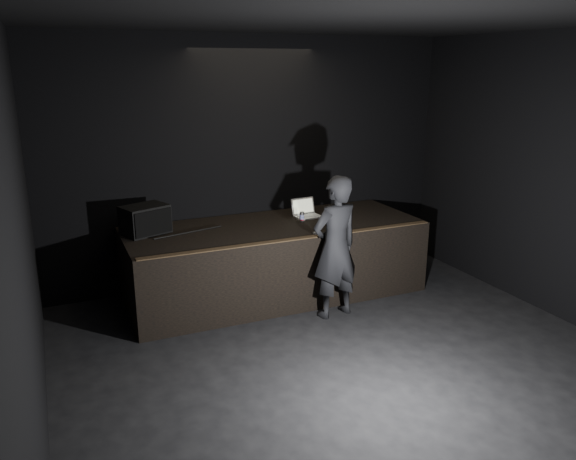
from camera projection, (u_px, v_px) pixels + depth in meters
The scene contains 11 objects.
ground at pixel (381, 393), 5.49m from camera, with size 7.00×7.00×0.00m, color black.
room_walls at pixel (392, 190), 4.92m from camera, with size 6.10×7.10×3.52m.
stage_riser at pixel (275, 260), 7.74m from camera, with size 4.00×1.50×1.00m, color black.
riser_lip at pixel (296, 239), 6.98m from camera, with size 3.92×0.10×0.01m, color brown.
stage_monitor at pixel (145, 220), 7.15m from camera, with size 0.66×0.57×0.37m.
cable at pixel (188, 232), 7.22m from camera, with size 0.02×0.02×0.96m, color black.
laptop at pixel (306, 212), 8.03m from camera, with size 0.38×0.35×0.25m.
beer_can at pixel (302, 217), 7.70m from camera, with size 0.06×0.06×0.15m.
plastic_cup at pixel (300, 218), 7.72m from camera, with size 0.09×0.09×0.11m, color white.
wii_remote at pixel (318, 234), 7.15m from camera, with size 0.03×0.14×0.03m, color white.
person at pixel (335, 247), 6.96m from camera, with size 0.66×0.43×1.82m, color black.
Camera 1 is at (-2.77, -4.04, 3.07)m, focal length 35.00 mm.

